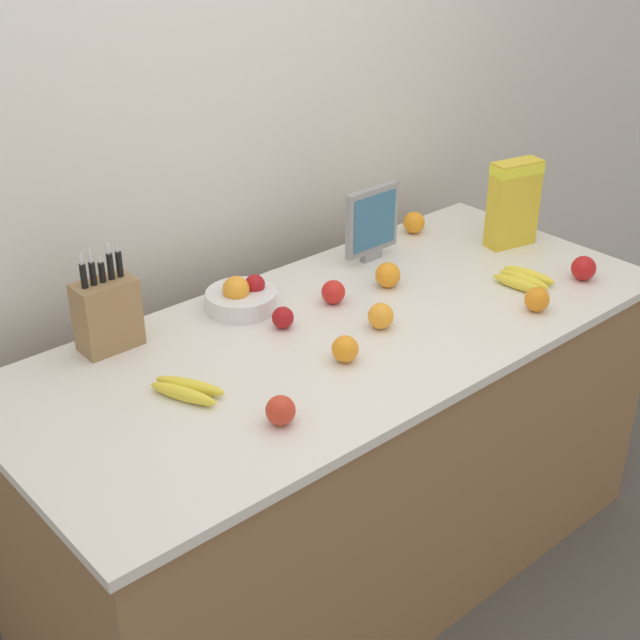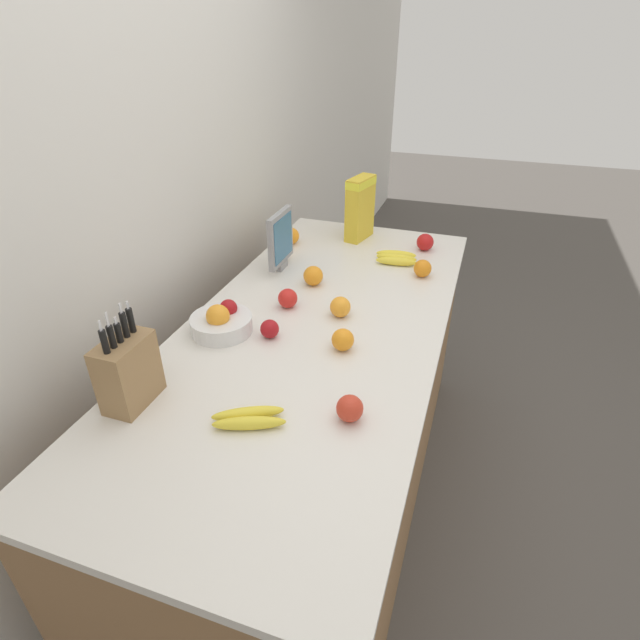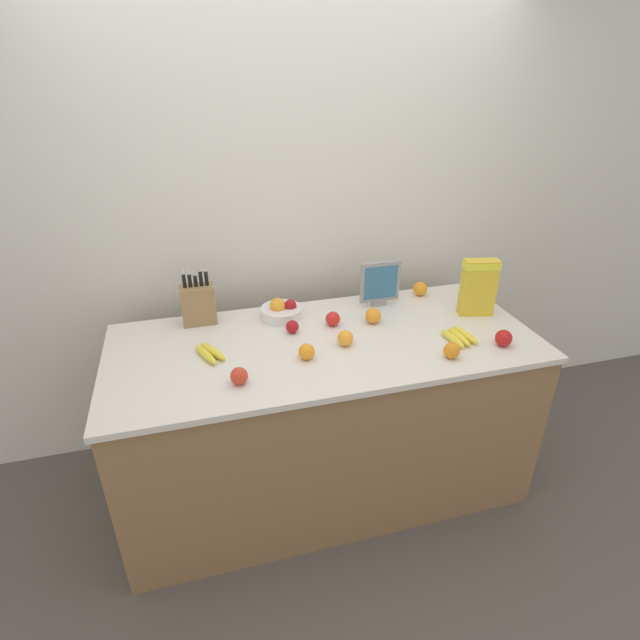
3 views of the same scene
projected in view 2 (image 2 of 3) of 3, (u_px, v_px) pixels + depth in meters
ground_plane at (317, 495)px, 2.30m from camera, size 14.00×14.00×0.00m
wall_back at (141, 205)px, 1.81m from camera, size 9.00×0.06×2.60m
counter at (316, 419)px, 2.06m from camera, size 2.08×0.91×0.93m
knife_block at (128, 371)px, 1.39m from camera, size 0.17×0.10×0.31m
small_monitor at (281, 239)px, 2.15m from camera, size 0.22×0.03×0.26m
cereal_box at (360, 206)px, 2.45m from camera, size 0.19×0.11×0.31m
fruit_bowl at (221, 322)px, 1.75m from camera, size 0.22×0.22×0.11m
banana_bunch_left at (248, 418)px, 1.36m from camera, size 0.15×0.22×0.04m
banana_bunch_right at (396, 258)px, 2.27m from camera, size 0.14×0.20×0.04m
apple_rightmost at (288, 298)px, 1.90m from camera, size 0.07×0.07×0.07m
apple_by_knife_block at (350, 408)px, 1.36m from camera, size 0.08×0.08×0.08m
apple_leftmost at (270, 329)px, 1.72m from camera, size 0.07×0.07×0.07m
apple_middle at (425, 242)px, 2.38m from camera, size 0.08×0.08×0.08m
orange_front_right at (291, 236)px, 2.45m from camera, size 0.08×0.08×0.08m
orange_mid_right at (343, 340)px, 1.66m from camera, size 0.08×0.08×0.08m
orange_front_center at (313, 276)px, 2.06m from camera, size 0.08×0.08×0.08m
orange_back_center at (423, 268)px, 2.13m from camera, size 0.08×0.08×0.08m
orange_near_bowl at (340, 307)px, 1.84m from camera, size 0.08×0.08×0.08m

